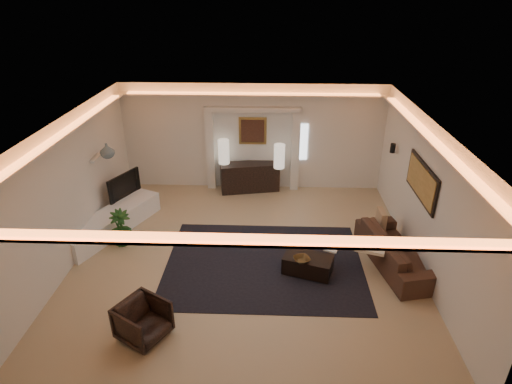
{
  "coord_description": "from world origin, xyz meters",
  "views": [
    {
      "loc": [
        0.51,
        -7.3,
        5.16
      ],
      "look_at": [
        0.2,
        0.6,
        1.25
      ],
      "focal_mm": 29.54,
      "sensor_mm": 36.0,
      "label": 1
    }
  ],
  "objects_px": {
    "armchair": "(143,321)",
    "sofa": "(396,250)",
    "console": "(250,177)",
    "coffee_table": "(308,264)"
  },
  "relations": [
    {
      "from": "sofa",
      "to": "coffee_table",
      "type": "distance_m",
      "value": 1.86
    },
    {
      "from": "armchair",
      "to": "sofa",
      "type": "bearing_deg",
      "value": -33.83
    },
    {
      "from": "armchair",
      "to": "console",
      "type": "bearing_deg",
      "value": 16.2
    },
    {
      "from": "coffee_table",
      "to": "armchair",
      "type": "bearing_deg",
      "value": -129.13
    },
    {
      "from": "console",
      "to": "armchair",
      "type": "relative_size",
      "value": 2.19
    },
    {
      "from": "sofa",
      "to": "armchair",
      "type": "xyz_separation_m",
      "value": [
        -4.57,
        -2.18,
        0.0
      ]
    },
    {
      "from": "console",
      "to": "sofa",
      "type": "height_order",
      "value": "console"
    },
    {
      "from": "coffee_table",
      "to": "armchair",
      "type": "height_order",
      "value": "armchair"
    },
    {
      "from": "console",
      "to": "coffee_table",
      "type": "relative_size",
      "value": 1.7
    },
    {
      "from": "console",
      "to": "sofa",
      "type": "relative_size",
      "value": 0.71
    }
  ]
}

